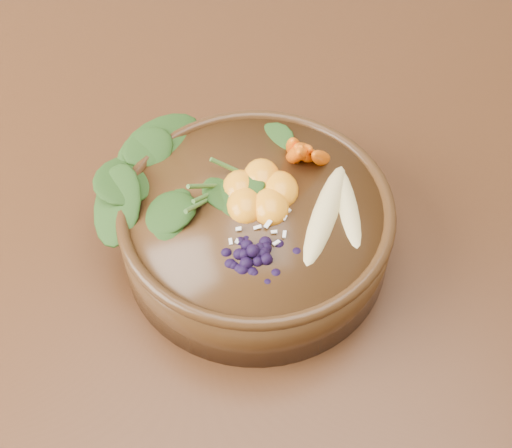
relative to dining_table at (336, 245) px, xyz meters
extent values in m
plane|color=#381E0F|center=(0.00, 0.00, -0.66)|extent=(4.00, 4.00, 0.00)
cube|color=#4F2D17|center=(0.00, 0.00, 0.07)|extent=(1.60, 0.90, 0.04)
cylinder|color=#3E2611|center=(-0.11, -0.07, 0.13)|extent=(0.32, 0.32, 0.08)
ellipsoid|color=#E0CC84|center=(-0.01, -0.08, 0.18)|extent=(0.03, 0.15, 0.02)
ellipsoid|color=#E0CC84|center=(-0.04, -0.08, 0.18)|extent=(0.08, 0.15, 0.02)
camera|label=1|loc=(-0.13, -0.53, 0.72)|focal=50.00mm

